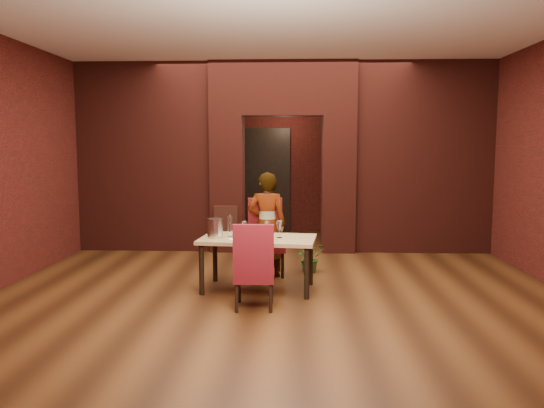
% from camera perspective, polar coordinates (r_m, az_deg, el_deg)
% --- Properties ---
extents(floor, '(8.00, 8.00, 0.00)m').
position_cam_1_polar(floor, '(7.29, 0.79, -8.03)').
color(floor, '#4B2A12').
rests_on(floor, ground).
extents(ceiling, '(7.00, 8.00, 0.04)m').
position_cam_1_polar(ceiling, '(7.20, 0.83, 17.48)').
color(ceiling, silver).
rests_on(ceiling, ground).
extents(wall_back, '(7.00, 0.04, 3.20)m').
position_cam_1_polar(wall_back, '(11.06, 1.40, 5.24)').
color(wall_back, maroon).
rests_on(wall_back, ground).
extents(wall_front, '(7.00, 0.04, 3.20)m').
position_cam_1_polar(wall_front, '(3.07, -1.29, 2.47)').
color(wall_front, maroon).
rests_on(wall_front, ground).
extents(wall_left, '(0.04, 8.00, 3.20)m').
position_cam_1_polar(wall_left, '(7.97, -25.29, 4.23)').
color(wall_left, maroon).
rests_on(wall_left, ground).
extents(pillar_left, '(0.55, 0.55, 2.30)m').
position_cam_1_polar(pillar_left, '(9.16, -4.80, 2.18)').
color(pillar_left, maroon).
rests_on(pillar_left, ground).
extents(pillar_right, '(0.55, 0.55, 2.30)m').
position_cam_1_polar(pillar_right, '(9.12, 7.15, 2.14)').
color(pillar_right, maroon).
rests_on(pillar_right, ground).
extents(lintel, '(2.45, 0.55, 0.90)m').
position_cam_1_polar(lintel, '(9.11, 1.18, 12.26)').
color(lintel, maroon).
rests_on(lintel, ground).
extents(wing_wall_left, '(2.28, 0.35, 3.20)m').
position_cam_1_polar(wing_wall_left, '(9.42, -13.41, 4.89)').
color(wing_wall_left, maroon).
rests_on(wing_wall_left, ground).
extents(wing_wall_right, '(2.28, 0.35, 3.20)m').
position_cam_1_polar(wing_wall_right, '(9.32, 15.90, 4.81)').
color(wing_wall_right, maroon).
rests_on(wing_wall_right, ground).
extents(vent_panel, '(0.40, 0.03, 0.50)m').
position_cam_1_polar(vent_panel, '(8.93, -5.00, -1.80)').
color(vent_panel, '#96422B').
rests_on(vent_panel, ground).
extents(rear_door, '(0.90, 0.08, 2.10)m').
position_cam_1_polar(rear_door, '(11.04, -0.70, 2.39)').
color(rear_door, black).
rests_on(rear_door, ground).
extents(rear_door_frame, '(1.02, 0.04, 2.22)m').
position_cam_1_polar(rear_door_frame, '(11.00, -0.71, 2.37)').
color(rear_door_frame, black).
rests_on(rear_door_frame, ground).
extents(dining_table, '(1.49, 0.94, 0.66)m').
position_cam_1_polar(dining_table, '(6.68, -1.51, -6.43)').
color(dining_table, '#A58759').
rests_on(dining_table, ground).
extents(chair_far, '(0.55, 0.55, 1.07)m').
position_cam_1_polar(chair_far, '(7.38, -0.61, -3.62)').
color(chair_far, maroon).
rests_on(chair_far, ground).
extents(chair_near, '(0.45, 0.45, 0.97)m').
position_cam_1_polar(chair_near, '(5.92, -1.91, -6.59)').
color(chair_near, maroon).
rests_on(chair_near, ground).
extents(person_seated, '(0.54, 0.36, 1.45)m').
position_cam_1_polar(person_seated, '(7.31, -0.55, -2.21)').
color(person_seated, white).
rests_on(person_seated, ground).
extents(wine_glass_a, '(0.08, 0.08, 0.19)m').
position_cam_1_polar(wine_glass_a, '(6.69, -3.00, -2.70)').
color(wine_glass_a, white).
rests_on(wine_glass_a, dining_table).
extents(wine_glass_b, '(0.08, 0.08, 0.19)m').
position_cam_1_polar(wine_glass_b, '(6.67, -0.57, -2.71)').
color(wine_glass_b, white).
rests_on(wine_glass_b, dining_table).
extents(wine_glass_c, '(0.09, 0.09, 0.21)m').
position_cam_1_polar(wine_glass_c, '(6.57, 0.80, -2.75)').
color(wine_glass_c, white).
rests_on(wine_glass_c, dining_table).
extents(tasting_sheet, '(0.35, 0.32, 0.00)m').
position_cam_1_polar(tasting_sheet, '(6.50, -3.29, -3.79)').
color(tasting_sheet, white).
rests_on(tasting_sheet, dining_table).
extents(wine_bucket, '(0.20, 0.20, 0.24)m').
position_cam_1_polar(wine_bucket, '(6.62, -6.15, -2.60)').
color(wine_bucket, '#B8B9BF').
rests_on(wine_bucket, dining_table).
extents(water_bottle, '(0.06, 0.06, 0.28)m').
position_cam_1_polar(water_bottle, '(6.69, -4.54, -2.33)').
color(water_bottle, white).
rests_on(water_bottle, dining_table).
extents(potted_plant, '(0.43, 0.39, 0.42)m').
position_cam_1_polar(potted_plant, '(7.66, 4.16, -5.73)').
color(potted_plant, '#2B5C1E').
rests_on(potted_plant, ground).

